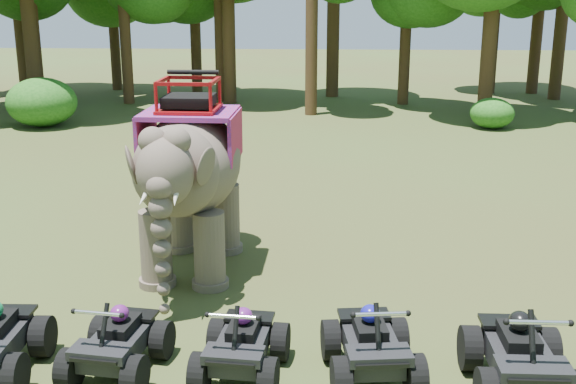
# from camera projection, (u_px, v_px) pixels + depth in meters

# --- Properties ---
(ground) EXTENTS (110.00, 110.00, 0.00)m
(ground) POSITION_uv_depth(u_px,v_px,m) (284.00, 324.00, 11.75)
(ground) COLOR #47381E
(ground) RESTS_ON ground
(elephant) EXTENTS (2.07, 4.52, 3.76)m
(elephant) POSITION_uv_depth(u_px,v_px,m) (191.00, 174.00, 13.65)
(elephant) COLOR brown
(elephant) RESTS_ON ground
(atv_1) EXTENTS (1.38, 1.75, 1.19)m
(atv_1) POSITION_uv_depth(u_px,v_px,m) (116.00, 334.00, 10.13)
(atv_1) COLOR black
(atv_1) RESTS_ON ground
(atv_2) EXTENTS (1.31, 1.70, 1.19)m
(atv_2) POSITION_uv_depth(u_px,v_px,m) (241.00, 337.00, 10.05)
(atv_2) COLOR black
(atv_2) RESTS_ON ground
(atv_3) EXTENTS (1.43, 1.83, 1.25)m
(atv_3) POSITION_uv_depth(u_px,v_px,m) (372.00, 336.00, 10.01)
(atv_3) COLOR black
(atv_3) RESTS_ON ground
(atv_4) EXTENTS (1.34, 1.84, 1.36)m
(atv_4) POSITION_uv_depth(u_px,v_px,m) (521.00, 346.00, 9.60)
(atv_4) COLOR black
(atv_4) RESTS_ON ground
(tree_0) EXTENTS (5.06, 5.06, 7.22)m
(tree_0) POSITION_uv_depth(u_px,v_px,m) (312.00, 29.00, 30.26)
(tree_0) COLOR #195114
(tree_0) RESTS_ON ground
(tree_1) EXTENTS (4.98, 4.98, 7.11)m
(tree_1) POSITION_uv_depth(u_px,v_px,m) (406.00, 27.00, 33.12)
(tree_1) COLOR #195114
(tree_1) RESTS_ON ground
(tree_29) EXTENTS (6.67, 6.67, 9.53)m
(tree_29) POSITION_uv_depth(u_px,v_px,m) (27.00, 1.00, 30.09)
(tree_29) COLOR #195114
(tree_29) RESTS_ON ground
(tree_30) EXTENTS (4.96, 4.96, 7.09)m
(tree_30) POSITION_uv_depth(u_px,v_px,m) (125.00, 27.00, 33.34)
(tree_30) COLOR #195114
(tree_30) RESTS_ON ground
(tree_32) EXTENTS (6.03, 6.03, 8.61)m
(tree_32) POSITION_uv_depth(u_px,v_px,m) (31.00, 11.00, 32.40)
(tree_32) COLOR #195114
(tree_32) RESTS_ON ground
(tree_33) EXTENTS (5.63, 5.63, 8.04)m
(tree_33) POSITION_uv_depth(u_px,v_px,m) (195.00, 14.00, 36.82)
(tree_33) COLOR #195114
(tree_33) RESTS_ON ground
(tree_34) EXTENTS (6.46, 6.46, 9.23)m
(tree_34) POSITION_uv_depth(u_px,v_px,m) (540.00, 2.00, 36.34)
(tree_34) COLOR #195114
(tree_34) RESTS_ON ground
(tree_36) EXTENTS (5.28, 5.28, 7.54)m
(tree_36) POSITION_uv_depth(u_px,v_px,m) (113.00, 18.00, 37.92)
(tree_36) COLOR #195114
(tree_36) RESTS_ON ground
(tree_38) EXTENTS (5.22, 5.22, 7.45)m
(tree_38) POSITION_uv_depth(u_px,v_px,m) (495.00, 20.00, 36.65)
(tree_38) COLOR #195114
(tree_38) RESTS_ON ground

